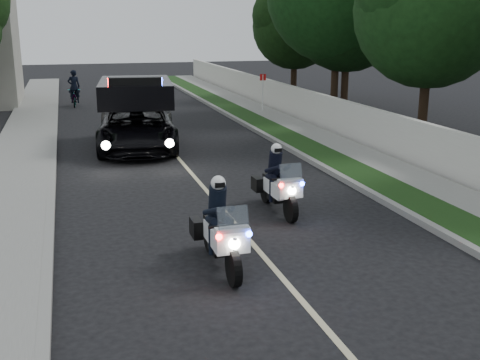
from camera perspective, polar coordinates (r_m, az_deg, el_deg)
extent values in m
plane|color=black|center=(11.83, 2.45, -7.53)|extent=(120.00, 120.00, 0.00)
cube|color=gray|center=(22.19, 4.26, 3.28)|extent=(0.20, 60.00, 0.15)
cube|color=#193814|center=(22.44, 5.94, 3.38)|extent=(1.20, 60.00, 0.16)
cube|color=gray|center=(22.95, 8.96, 3.53)|extent=(1.40, 60.00, 0.16)
cube|color=beige|center=(23.27, 11.27, 5.27)|extent=(0.22, 60.00, 1.50)
cube|color=gray|center=(20.84, -17.40, 1.88)|extent=(0.20, 60.00, 0.15)
cube|color=gray|center=(20.90, -20.41, 1.67)|extent=(2.00, 60.00, 0.16)
cube|color=#BFB78C|center=(21.14, -6.22, 2.46)|extent=(0.12, 50.00, 0.01)
imported|color=black|center=(22.33, -9.70, 2.98)|extent=(3.38, 6.21, 2.89)
imported|color=black|center=(34.44, -15.45, 6.78)|extent=(0.75, 1.95, 1.01)
imported|color=black|center=(34.44, -15.45, 6.78)|extent=(0.69, 0.50, 1.80)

